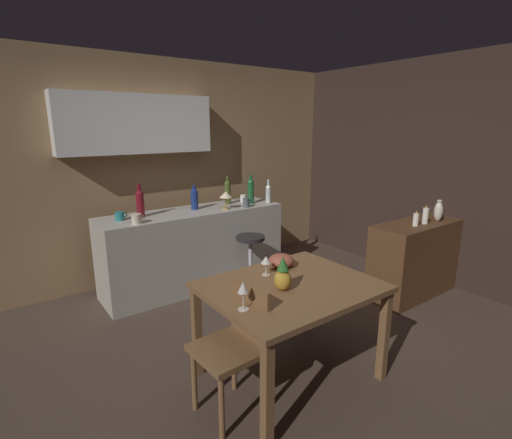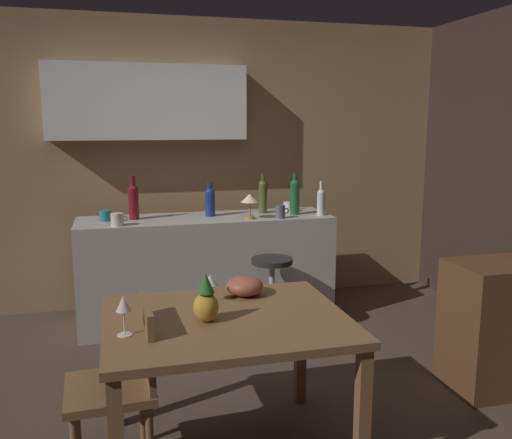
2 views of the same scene
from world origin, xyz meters
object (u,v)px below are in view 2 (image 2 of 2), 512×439
at_px(pineapple_centerpiece, 206,301).
at_px(wine_bottle_clear, 321,200).
at_px(wine_bottle_cobalt, 210,200).
at_px(wine_glass_left, 210,281).
at_px(chair_near_window, 123,382).
at_px(wine_bottle_ruby, 133,200).
at_px(fruit_bowl, 245,286).
at_px(wine_bottle_green, 295,195).
at_px(cup_white, 288,207).
at_px(wine_glass_right, 124,305).
at_px(cup_teal, 105,216).
at_px(cup_slate, 281,212).
at_px(bar_stool, 272,296).
at_px(counter_lamp, 250,200).
at_px(cup_cream, 117,219).
at_px(dining_table, 226,334).
at_px(wine_bottle_olive, 263,195).

bearing_deg(pineapple_centerpiece, wine_bottle_clear, 54.59).
bearing_deg(wine_bottle_cobalt, wine_glass_left, -99.87).
xyz_separation_m(chair_near_window, wine_bottle_ruby, (0.14, 2.02, 0.57)).
relative_size(pineapple_centerpiece, fruit_bowl, 1.19).
bearing_deg(pineapple_centerpiece, fruit_bowl, 51.36).
xyz_separation_m(fruit_bowl, wine_bottle_cobalt, (0.10, 1.67, 0.24)).
distance_m(pineapple_centerpiece, wine_bottle_green, 2.20).
distance_m(wine_glass_left, cup_white, 2.04).
xyz_separation_m(wine_glass_right, cup_teal, (-0.10, 2.07, 0.06)).
xyz_separation_m(wine_bottle_cobalt, cup_slate, (0.54, -0.26, -0.08)).
distance_m(bar_stool, counter_lamp, 0.80).
xyz_separation_m(bar_stool, wine_bottle_green, (0.34, 0.46, 0.72)).
relative_size(fruit_bowl, wine_bottle_cobalt, 0.73).
distance_m(pineapple_centerpiece, counter_lamp, 1.93).
bearing_deg(cup_cream, counter_lamp, 2.52).
xyz_separation_m(bar_stool, wine_bottle_cobalt, (-0.38, 0.57, 0.69)).
xyz_separation_m(dining_table, fruit_bowl, (0.17, 0.31, 0.14)).
bearing_deg(fruit_bowl, cup_teal, 114.58).
bearing_deg(counter_lamp, wine_bottle_green, 13.98).
xyz_separation_m(chair_near_window, wine_bottle_cobalt, (0.77, 2.02, 0.55)).
bearing_deg(fruit_bowl, counter_lamp, 75.02).
relative_size(wine_bottle_clear, cup_cream, 2.22).
bearing_deg(wine_bottle_olive, chair_near_window, -121.04).
height_order(chair_near_window, wine_bottle_ruby, wine_bottle_ruby).
xyz_separation_m(cup_cream, counter_lamp, (1.05, 0.05, 0.11)).
distance_m(cup_white, counter_lamp, 0.49).
height_order(dining_table, wine_bottle_cobalt, wine_bottle_cobalt).
xyz_separation_m(bar_stool, cup_slate, (0.16, 0.31, 0.61)).
height_order(wine_glass_left, wine_bottle_ruby, wine_bottle_ruby).
bearing_deg(wine_bottle_clear, chair_near_window, -132.72).
distance_m(wine_bottle_clear, wine_bottle_green, 0.23).
bearing_deg(bar_stool, wine_glass_left, -120.31).
relative_size(wine_glass_left, wine_bottle_cobalt, 0.53).
bearing_deg(wine_glass_right, wine_bottle_green, 53.54).
height_order(wine_glass_right, cup_cream, cup_cream).
distance_m(fruit_bowl, wine_bottle_cobalt, 1.69).
distance_m(wine_bottle_cobalt, cup_teal, 0.86).
bearing_deg(counter_lamp, fruit_bowl, -104.98).
bearing_deg(fruit_bowl, cup_slate, 65.62).
distance_m(wine_glass_right, wine_bottle_olive, 2.46).
relative_size(cup_cream, cup_teal, 1.05).
xyz_separation_m(wine_bottle_ruby, wine_bottle_green, (1.34, -0.11, 0.01)).
height_order(wine_glass_left, wine_bottle_olive, wine_bottle_olive).
bearing_deg(chair_near_window, counter_lamp, 59.68).
bearing_deg(wine_bottle_clear, dining_table, -123.66).
bearing_deg(wine_glass_left, cup_slate, 60.26).
distance_m(chair_near_window, wine_bottle_olive, 2.47).
relative_size(bar_stool, pineapple_centerpiece, 2.67).
bearing_deg(pineapple_centerpiece, cup_cream, 102.57).
bearing_deg(bar_stool, dining_table, -114.65).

